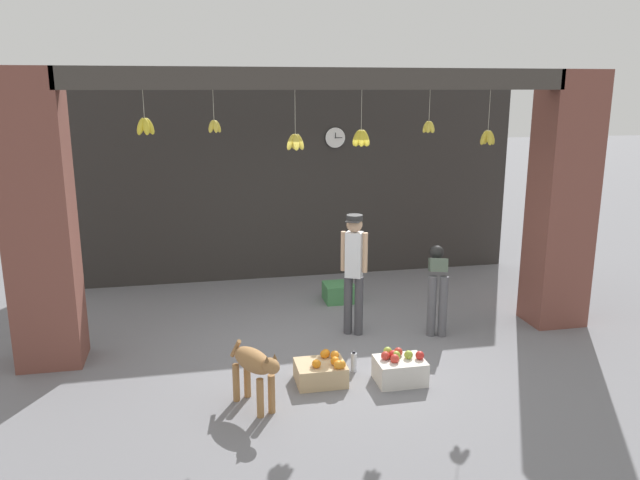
# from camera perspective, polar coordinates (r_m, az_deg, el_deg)

# --- Properties ---
(ground_plane) EXTENTS (60.00, 60.00, 0.00)m
(ground_plane) POSITION_cam_1_polar(r_m,az_deg,el_deg) (7.66, 0.70, -9.94)
(ground_plane) COLOR slate
(shop_back_wall) EXTENTS (7.64, 0.12, 3.30)m
(shop_back_wall) POSITION_cam_1_polar(r_m,az_deg,el_deg) (10.17, -3.04, 5.65)
(shop_back_wall) COLOR #2D2B28
(shop_back_wall) RESTS_ON ground_plane
(shop_pillar_left) EXTENTS (0.70, 0.60, 3.30)m
(shop_pillar_left) POSITION_cam_1_polar(r_m,az_deg,el_deg) (7.48, -24.26, 1.50)
(shop_pillar_left) COLOR brown
(shop_pillar_left) RESTS_ON ground_plane
(shop_pillar_right) EXTENTS (0.70, 0.60, 3.30)m
(shop_pillar_right) POSITION_cam_1_polar(r_m,az_deg,el_deg) (8.66, 21.24, 3.31)
(shop_pillar_right) COLOR brown
(shop_pillar_right) RESTS_ON ground_plane
(storefront_awning) EXTENTS (5.74, 0.31, 0.91)m
(storefront_awning) POSITION_cam_1_polar(r_m,az_deg,el_deg) (7.13, 0.56, 14.21)
(storefront_awning) COLOR #3D3833
(dog) EXTENTS (0.49, 0.75, 0.66)m
(dog) POSITION_cam_1_polar(r_m,az_deg,el_deg) (6.22, -5.99, -11.39)
(dog) COLOR #9E7042
(dog) RESTS_ON ground_plane
(shopkeeper) EXTENTS (0.31, 0.30, 1.56)m
(shopkeeper) POSITION_cam_1_polar(r_m,az_deg,el_deg) (7.83, 3.12, -2.39)
(shopkeeper) COLOR #424247
(shopkeeper) RESTS_ON ground_plane
(worker_stooping) EXTENTS (0.43, 0.77, 1.03)m
(worker_stooping) POSITION_cam_1_polar(r_m,az_deg,el_deg) (8.16, 10.69, -3.56)
(worker_stooping) COLOR #56565B
(worker_stooping) RESTS_ON ground_plane
(fruit_crate_oranges) EXTENTS (0.53, 0.43, 0.31)m
(fruit_crate_oranges) POSITION_cam_1_polar(r_m,az_deg,el_deg) (6.81, 0.15, -11.92)
(fruit_crate_oranges) COLOR tan
(fruit_crate_oranges) RESTS_ON ground_plane
(fruit_crate_apples) EXTENTS (0.52, 0.40, 0.34)m
(fruit_crate_apples) POSITION_cam_1_polar(r_m,az_deg,el_deg) (6.88, 7.30, -11.60)
(fruit_crate_apples) COLOR silver
(fruit_crate_apples) RESTS_ON ground_plane
(produce_box_green) EXTENTS (0.43, 0.42, 0.27)m
(produce_box_green) POSITION_cam_1_polar(r_m,az_deg,el_deg) (9.25, 1.74, -4.81)
(produce_box_green) COLOR #42844C
(produce_box_green) RESTS_ON ground_plane
(water_bottle) EXTENTS (0.07, 0.07, 0.24)m
(water_bottle) POSITION_cam_1_polar(r_m,az_deg,el_deg) (7.08, 3.10, -11.06)
(water_bottle) COLOR silver
(water_bottle) RESTS_ON ground_plane
(wall_clock) EXTENTS (0.34, 0.03, 0.34)m
(wall_clock) POSITION_cam_1_polar(r_m,az_deg,el_deg) (10.17, 1.40, 9.34)
(wall_clock) COLOR black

